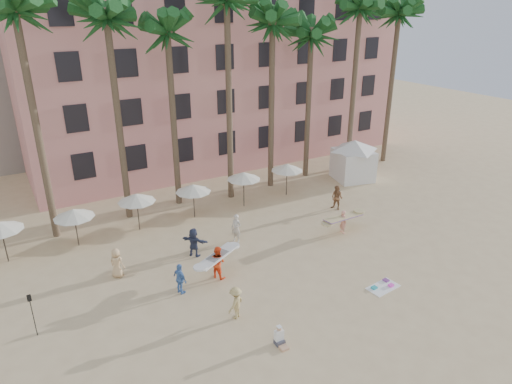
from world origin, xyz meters
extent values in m
plane|color=#D1B789|center=(0.00, 0.00, 0.00)|extent=(120.00, 120.00, 0.00)
cube|color=#E29389|center=(7.00, 26.00, 8.00)|extent=(35.00, 14.00, 16.00)
cylinder|color=brown|center=(-10.00, 14.50, 7.00)|extent=(0.44, 0.44, 14.00)
cylinder|color=brown|center=(-5.00, 15.00, 6.75)|extent=(0.44, 0.44, 13.50)
cylinder|color=brown|center=(-1.00, 15.50, 6.25)|extent=(0.44, 0.44, 12.50)
cylinder|color=brown|center=(3.00, 14.50, 7.25)|extent=(0.44, 0.44, 14.50)
cylinder|color=brown|center=(7.00, 15.00, 6.50)|extent=(0.44, 0.44, 13.00)
cylinder|color=brown|center=(11.00, 15.50, 6.00)|extent=(0.44, 0.44, 12.00)
cylinder|color=brown|center=(15.00, 14.50, 7.00)|extent=(0.44, 0.44, 14.00)
cylinder|color=brown|center=(20.00, 15.00, 6.75)|extent=(0.44, 0.44, 13.50)
cylinder|color=#332B23|center=(-13.00, 12.50, 1.25)|extent=(0.07, 0.07, 2.50)
cone|color=silver|center=(-13.00, 12.50, 2.35)|extent=(2.50, 2.50, 0.55)
cylinder|color=#332B23|center=(-9.00, 12.40, 1.20)|extent=(0.07, 0.07, 2.40)
cone|color=silver|center=(-9.00, 12.40, 2.25)|extent=(2.50, 2.50, 0.55)
cylinder|color=#332B23|center=(-5.00, 12.60, 1.25)|extent=(0.07, 0.07, 2.50)
cone|color=silver|center=(-5.00, 12.60, 2.35)|extent=(2.50, 2.50, 0.55)
cylinder|color=#332B23|center=(-1.00, 12.50, 1.20)|extent=(0.07, 0.07, 2.40)
cone|color=silver|center=(-1.00, 12.50, 2.25)|extent=(2.50, 2.50, 0.55)
cylinder|color=#332B23|center=(3.00, 12.40, 1.30)|extent=(0.07, 0.07, 2.60)
cone|color=silver|center=(3.00, 12.40, 2.45)|extent=(2.50, 2.50, 0.55)
cylinder|color=#332B23|center=(7.00, 12.60, 1.25)|extent=(0.07, 0.07, 2.50)
cone|color=silver|center=(7.00, 12.60, 2.35)|extent=(2.50, 2.50, 0.55)
cube|color=silver|center=(13.95, 12.67, 1.30)|extent=(3.63, 3.63, 2.60)
cone|color=silver|center=(13.95, 12.67, 3.05)|extent=(5.44, 5.44, 0.90)
cube|color=white|center=(4.28, -0.79, 0.01)|extent=(1.89, 1.18, 0.02)
cube|color=teal|center=(3.76, -0.65, 0.07)|extent=(0.32, 0.28, 0.10)
cube|color=#FE46DB|center=(4.70, -0.95, 0.08)|extent=(0.30, 0.25, 0.12)
cube|color=#743683|center=(4.85, -0.43, 0.06)|extent=(0.29, 0.32, 0.08)
imported|color=#E0917E|center=(6.59, 5.28, 0.81)|extent=(0.45, 0.63, 1.62)
cube|color=tan|center=(6.59, 5.28, 1.13)|extent=(3.22, 1.18, 0.37)
imported|color=#F9461A|center=(-2.96, 4.67, 0.96)|extent=(1.07, 1.16, 1.91)
cube|color=silver|center=(-2.96, 4.67, 1.34)|extent=(2.89, 1.86, 0.30)
imported|color=#313955|center=(-3.18, 7.49, 0.92)|extent=(1.49, 1.66, 1.83)
imported|color=tan|center=(-7.78, 7.56, 0.87)|extent=(0.96, 1.01, 1.74)
imported|color=beige|center=(-0.12, 7.79, 0.94)|extent=(0.72, 0.81, 1.87)
imported|color=#5280C0|center=(-5.34, 4.26, 0.88)|extent=(0.68, 1.10, 1.75)
imported|color=brown|center=(8.64, 8.39, 0.93)|extent=(0.99, 1.10, 1.86)
imported|color=tan|center=(-3.78, 1.02, 0.84)|extent=(1.25, 1.08, 1.68)
cylinder|color=black|center=(-12.33, 4.53, 1.05)|extent=(0.04, 0.04, 2.10)
cube|color=black|center=(-12.33, 4.53, 2.05)|extent=(0.18, 0.03, 0.35)
cube|color=#3F3F4C|center=(-3.00, -1.67, 0.11)|extent=(0.42, 0.39, 0.22)
cube|color=tan|center=(-3.00, -1.99, 0.06)|extent=(0.37, 0.42, 0.11)
cube|color=white|center=(-3.00, -1.62, 0.46)|extent=(0.41, 0.24, 0.51)
sphere|color=tan|center=(-3.00, -1.62, 0.83)|extent=(0.22, 0.22, 0.22)
camera|label=1|loc=(-12.20, -15.24, 14.19)|focal=32.00mm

